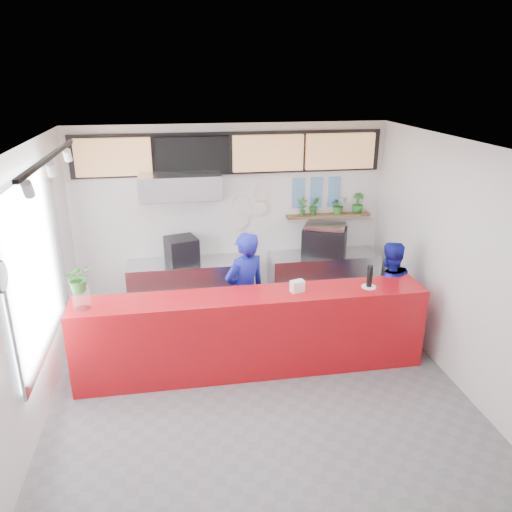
# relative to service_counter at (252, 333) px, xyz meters

# --- Properties ---
(floor) EXTENTS (5.00, 5.00, 0.00)m
(floor) POSITION_rel_service_counter_xyz_m (0.00, -0.40, -0.55)
(floor) COLOR slate
(floor) RESTS_ON ground
(ceiling) EXTENTS (5.00, 5.00, 0.00)m
(ceiling) POSITION_rel_service_counter_xyz_m (0.00, -0.40, 2.45)
(ceiling) COLOR silver
(wall_back) EXTENTS (5.00, 0.00, 5.00)m
(wall_back) POSITION_rel_service_counter_xyz_m (0.00, 2.10, 0.95)
(wall_back) COLOR white
(wall_back) RESTS_ON ground
(wall_left) EXTENTS (0.00, 5.00, 5.00)m
(wall_left) POSITION_rel_service_counter_xyz_m (-2.50, -0.40, 0.95)
(wall_left) COLOR white
(wall_left) RESTS_ON ground
(wall_right) EXTENTS (0.00, 5.00, 5.00)m
(wall_right) POSITION_rel_service_counter_xyz_m (2.50, -0.40, 0.95)
(wall_right) COLOR white
(wall_right) RESTS_ON ground
(service_counter) EXTENTS (4.50, 0.60, 1.10)m
(service_counter) POSITION_rel_service_counter_xyz_m (0.00, 0.00, 0.00)
(service_counter) COLOR #B60D14
(service_counter) RESTS_ON ground
(cream_band) EXTENTS (5.00, 0.02, 0.80)m
(cream_band) POSITION_rel_service_counter_xyz_m (0.00, 2.09, 2.05)
(cream_band) COLOR beige
(cream_band) RESTS_ON wall_back
(prep_bench) EXTENTS (1.80, 0.60, 0.90)m
(prep_bench) POSITION_rel_service_counter_xyz_m (-0.80, 1.80, -0.10)
(prep_bench) COLOR #B2B5BA
(prep_bench) RESTS_ON ground
(panini_oven) EXTENTS (0.56, 0.56, 0.41)m
(panini_oven) POSITION_rel_service_counter_xyz_m (-0.83, 1.80, 0.55)
(panini_oven) COLOR black
(panini_oven) RESTS_ON prep_bench
(extraction_hood) EXTENTS (1.20, 0.70, 0.35)m
(extraction_hood) POSITION_rel_service_counter_xyz_m (-0.80, 1.75, 1.60)
(extraction_hood) COLOR #B2B5BA
(extraction_hood) RESTS_ON ceiling
(hood_lip) EXTENTS (1.20, 0.69, 0.31)m
(hood_lip) POSITION_rel_service_counter_xyz_m (-0.80, 1.75, 1.40)
(hood_lip) COLOR #B2B5BA
(hood_lip) RESTS_ON ceiling
(right_bench) EXTENTS (1.80, 0.60, 0.90)m
(right_bench) POSITION_rel_service_counter_xyz_m (1.50, 1.80, -0.10)
(right_bench) COLOR #B2B5BA
(right_bench) RESTS_ON ground
(espresso_machine) EXTENTS (0.83, 0.73, 0.44)m
(espresso_machine) POSITION_rel_service_counter_xyz_m (1.49, 1.80, 0.57)
(espresso_machine) COLOR black
(espresso_machine) RESTS_ON right_bench
(espresso_tray) EXTENTS (0.76, 0.66, 0.06)m
(espresso_tray) POSITION_rel_service_counter_xyz_m (1.49, 1.80, 0.83)
(espresso_tray) COLOR silver
(espresso_tray) RESTS_ON espresso_machine
(herb_shelf) EXTENTS (1.40, 0.18, 0.04)m
(herb_shelf) POSITION_rel_service_counter_xyz_m (1.60, 2.00, 0.95)
(herb_shelf) COLOR brown
(herb_shelf) RESTS_ON wall_back
(menu_board_far_left) EXTENTS (1.10, 0.10, 0.55)m
(menu_board_far_left) POSITION_rel_service_counter_xyz_m (-1.75, 1.98, 2.00)
(menu_board_far_left) COLOR tan
(menu_board_far_left) RESTS_ON wall_back
(menu_board_mid_left) EXTENTS (1.10, 0.10, 0.55)m
(menu_board_mid_left) POSITION_rel_service_counter_xyz_m (-0.59, 1.98, 2.00)
(menu_board_mid_left) COLOR black
(menu_board_mid_left) RESTS_ON wall_back
(menu_board_mid_right) EXTENTS (1.10, 0.10, 0.55)m
(menu_board_mid_right) POSITION_rel_service_counter_xyz_m (0.57, 1.98, 2.00)
(menu_board_mid_right) COLOR tan
(menu_board_mid_right) RESTS_ON wall_back
(menu_board_far_right) EXTENTS (1.10, 0.10, 0.55)m
(menu_board_far_right) POSITION_rel_service_counter_xyz_m (1.73, 1.98, 2.00)
(menu_board_far_right) COLOR tan
(menu_board_far_right) RESTS_ON wall_back
(soffit) EXTENTS (4.80, 0.04, 0.65)m
(soffit) POSITION_rel_service_counter_xyz_m (0.00, 2.06, 2.00)
(soffit) COLOR black
(soffit) RESTS_ON wall_back
(window_pane) EXTENTS (0.04, 2.20, 1.90)m
(window_pane) POSITION_rel_service_counter_xyz_m (-2.47, -0.10, 1.15)
(window_pane) COLOR silver
(window_pane) RESTS_ON wall_left
(window_frame) EXTENTS (0.03, 2.30, 2.00)m
(window_frame) POSITION_rel_service_counter_xyz_m (-2.45, -0.10, 1.15)
(window_frame) COLOR #B2B5BA
(window_frame) RESTS_ON wall_left
(wall_clock_face) EXTENTS (0.02, 0.26, 0.26)m
(wall_clock_face) POSITION_rel_service_counter_xyz_m (-2.43, -1.30, 1.50)
(wall_clock_face) COLOR white
(wall_clock_face) RESTS_ON wall_left
(track_rail) EXTENTS (0.05, 2.40, 0.04)m
(track_rail) POSITION_rel_service_counter_xyz_m (-2.10, -0.40, 2.39)
(track_rail) COLOR black
(track_rail) RESTS_ON ceiling
(dec_plate_a) EXTENTS (0.24, 0.03, 0.24)m
(dec_plate_a) POSITION_rel_service_counter_xyz_m (0.15, 2.07, 1.20)
(dec_plate_a) COLOR silver
(dec_plate_a) RESTS_ON wall_back
(dec_plate_b) EXTENTS (0.24, 0.03, 0.24)m
(dec_plate_b) POSITION_rel_service_counter_xyz_m (0.45, 2.07, 1.10)
(dec_plate_b) COLOR silver
(dec_plate_b) RESTS_ON wall_back
(dec_plate_c) EXTENTS (0.24, 0.03, 0.24)m
(dec_plate_c) POSITION_rel_service_counter_xyz_m (0.15, 2.07, 0.90)
(dec_plate_c) COLOR silver
(dec_plate_c) RESTS_ON wall_back
(dec_plate_d) EXTENTS (0.24, 0.03, 0.24)m
(dec_plate_d) POSITION_rel_service_counter_xyz_m (0.50, 2.07, 1.35)
(dec_plate_d) COLOR silver
(dec_plate_d) RESTS_ON wall_back
(photo_frame_a) EXTENTS (0.20, 0.02, 0.25)m
(photo_frame_a) POSITION_rel_service_counter_xyz_m (1.10, 2.08, 1.45)
(photo_frame_a) COLOR #598CBF
(photo_frame_a) RESTS_ON wall_back
(photo_frame_b) EXTENTS (0.20, 0.02, 0.25)m
(photo_frame_b) POSITION_rel_service_counter_xyz_m (1.40, 2.08, 1.45)
(photo_frame_b) COLOR #598CBF
(photo_frame_b) RESTS_ON wall_back
(photo_frame_c) EXTENTS (0.20, 0.02, 0.25)m
(photo_frame_c) POSITION_rel_service_counter_xyz_m (1.70, 2.08, 1.45)
(photo_frame_c) COLOR #598CBF
(photo_frame_c) RESTS_ON wall_back
(photo_frame_d) EXTENTS (0.20, 0.02, 0.25)m
(photo_frame_d) POSITION_rel_service_counter_xyz_m (1.10, 2.08, 1.20)
(photo_frame_d) COLOR #598CBF
(photo_frame_d) RESTS_ON wall_back
(photo_frame_e) EXTENTS (0.20, 0.02, 0.25)m
(photo_frame_e) POSITION_rel_service_counter_xyz_m (1.40, 2.08, 1.20)
(photo_frame_e) COLOR #598CBF
(photo_frame_e) RESTS_ON wall_back
(photo_frame_f) EXTENTS (0.20, 0.02, 0.25)m
(photo_frame_f) POSITION_rel_service_counter_xyz_m (1.70, 2.08, 1.20)
(photo_frame_f) COLOR #598CBF
(photo_frame_f) RESTS_ON wall_back
(staff_center) EXTENTS (0.75, 0.65, 1.74)m
(staff_center) POSITION_rel_service_counter_xyz_m (-0.01, 0.57, 0.32)
(staff_center) COLOR #161C98
(staff_center) RESTS_ON ground
(staff_right) EXTENTS (0.77, 0.61, 1.53)m
(staff_right) POSITION_rel_service_counter_xyz_m (2.03, 0.46, 0.21)
(staff_right) COLOR #161C98
(staff_right) RESTS_ON ground
(herb_a) EXTENTS (0.18, 0.15, 0.30)m
(herb_a) POSITION_rel_service_counter_xyz_m (1.15, 2.00, 1.12)
(herb_a) COLOR #2E6E26
(herb_a) RESTS_ON herb_shelf
(herb_b) EXTENTS (0.17, 0.14, 0.31)m
(herb_b) POSITION_rel_service_counter_xyz_m (1.35, 2.00, 1.12)
(herb_b) COLOR #2E6E26
(herb_b) RESTS_ON herb_shelf
(herb_c) EXTENTS (0.33, 0.30, 0.30)m
(herb_c) POSITION_rel_service_counter_xyz_m (1.77, 2.00, 1.12)
(herb_c) COLOR #2E6E26
(herb_c) RESTS_ON herb_shelf
(herb_d) EXTENTS (0.23, 0.22, 0.33)m
(herb_d) POSITION_rel_service_counter_xyz_m (2.10, 2.00, 1.14)
(herb_d) COLOR #2E6E26
(herb_d) RESTS_ON herb_shelf
(glass_vase) EXTENTS (0.22, 0.22, 0.25)m
(glass_vase) POSITION_rel_service_counter_xyz_m (-2.04, -0.06, 0.67)
(glass_vase) COLOR white
(glass_vase) RESTS_ON service_counter
(basil_vase) EXTENTS (0.35, 0.31, 0.35)m
(basil_vase) POSITION_rel_service_counter_xyz_m (-2.04, -0.06, 0.94)
(basil_vase) COLOR #2E6E26
(basil_vase) RESTS_ON glass_vase
(napkin_holder) EXTENTS (0.19, 0.15, 0.15)m
(napkin_holder) POSITION_rel_service_counter_xyz_m (0.58, -0.01, 0.62)
(napkin_holder) COLOR white
(napkin_holder) RESTS_ON service_counter
(white_plate) EXTENTS (0.20, 0.20, 0.01)m
(white_plate) POSITION_rel_service_counter_xyz_m (1.53, -0.03, 0.56)
(white_plate) COLOR white
(white_plate) RESTS_ON service_counter
(pepper_mill) EXTENTS (0.09, 0.09, 0.29)m
(pepper_mill) POSITION_rel_service_counter_xyz_m (1.53, -0.03, 0.71)
(pepper_mill) COLOR black
(pepper_mill) RESTS_ON white_plate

